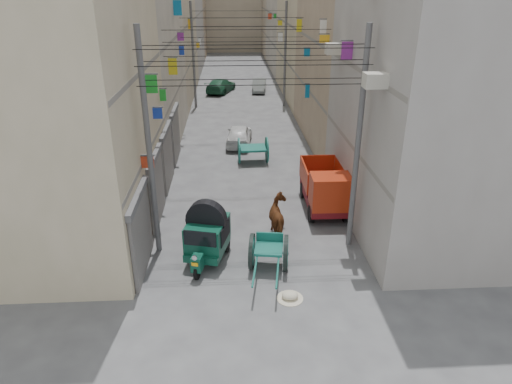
{
  "coord_description": "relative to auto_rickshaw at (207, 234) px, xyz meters",
  "views": [
    {
      "loc": [
        -0.8,
        -8.89,
        9.06
      ],
      "look_at": [
        0.07,
        6.5,
        2.05
      ],
      "focal_mm": 32.0,
      "sensor_mm": 36.0,
      "label": 1
    }
  ],
  "objects": [
    {
      "name": "auto_rickshaw",
      "position": [
        0.0,
        0.0,
        0.0
      ],
      "size": [
        1.82,
        2.58,
        1.76
      ],
      "rotation": [
        0.0,
        0.0,
        -0.25
      ],
      "color": "black",
      "rests_on": "ground"
    },
    {
      "name": "utility_poles",
      "position": [
        1.74,
        11.72,
        2.97
      ],
      "size": [
        7.4,
        22.2,
        8.0
      ],
      "color": "#4F4F51",
      "rests_on": "ground"
    },
    {
      "name": "ac_units",
      "position": [
        5.39,
        2.39,
        6.4
      ],
      "size": [
        0.7,
        6.55,
        3.35
      ],
      "color": "#B2ADA0",
      "rests_on": "ground"
    },
    {
      "name": "feed_sack",
      "position": [
        2.68,
        -2.49,
        -0.9
      ],
      "size": [
        0.53,
        0.42,
        0.26
      ],
      "primitive_type": "ellipsoid",
      "color": "beige",
      "rests_on": "ground"
    },
    {
      "name": "distant_car_green",
      "position": [
        0.08,
        28.3,
        -0.41
      ],
      "size": [
        3.07,
        4.64,
        1.25
      ],
      "primitive_type": "imported",
      "rotation": [
        0.0,
        0.0,
        2.81
      ],
      "color": "#1B5135",
      "rests_on": "ground"
    },
    {
      "name": "signboards",
      "position": [
        1.73,
        16.38,
        2.4
      ],
      "size": [
        8.22,
        40.52,
        5.67
      ],
      "color": "gold",
      "rests_on": "ground"
    },
    {
      "name": "tonga_cart",
      "position": [
        2.14,
        -0.73,
        -0.37
      ],
      "size": [
        1.49,
        2.94,
        1.27
      ],
      "rotation": [
        0.0,
        0.0,
        -0.15
      ],
      "color": "black",
      "rests_on": "ground"
    },
    {
      "name": "building_row_left",
      "position": [
        -6.26,
        28.85,
        5.42
      ],
      "size": [
        8.0,
        62.0,
        14.0
      ],
      "color": "#C2B193",
      "rests_on": "ground"
    },
    {
      "name": "second_cart",
      "position": [
        2.13,
        9.75,
        -0.27
      ],
      "size": [
        1.69,
        1.51,
        1.44
      ],
      "rotation": [
        0.0,
        0.0,
        0.04
      ],
      "color": "#155B50",
      "rests_on": "ground"
    },
    {
      "name": "ground",
      "position": [
        1.74,
        -5.28,
        -1.03
      ],
      "size": [
        140.0,
        140.0,
        0.0
      ],
      "primitive_type": "plane",
      "color": "#444446",
      "rests_on": "ground"
    },
    {
      "name": "shutters_left",
      "position": [
        -2.18,
        5.1,
        0.46
      ],
      "size": [
        0.18,
        14.4,
        2.88
      ],
      "color": "#525257",
      "rests_on": "ground"
    },
    {
      "name": "distant_car_grey",
      "position": [
        3.65,
        28.4,
        -0.46
      ],
      "size": [
        1.52,
        3.56,
        1.14
      ],
      "primitive_type": "imported",
      "rotation": [
        0.0,
        0.0,
        -0.09
      ],
      "color": "slate",
      "rests_on": "ground"
    },
    {
      "name": "distant_car_white",
      "position": [
        1.43,
        12.98,
        -0.41
      ],
      "size": [
        1.83,
        3.79,
        1.25
      ],
      "primitive_type": "imported",
      "rotation": [
        0.0,
        0.0,
        3.04
      ],
      "color": "silver",
      "rests_on": "ground"
    },
    {
      "name": "mini_truck",
      "position": [
        4.93,
        3.39,
        -0.04
      ],
      "size": [
        1.72,
        3.72,
        2.08
      ],
      "rotation": [
        0.0,
        0.0,
        -0.01
      ],
      "color": "black",
      "rests_on": "ground"
    },
    {
      "name": "building_row_right",
      "position": [
        9.73,
        28.85,
        5.42
      ],
      "size": [
        8.0,
        62.0,
        14.0
      ],
      "color": "gray",
      "rests_on": "ground"
    },
    {
      "name": "horse",
      "position": [
        2.77,
        1.48,
        -0.25
      ],
      "size": [
        1.05,
        1.95,
        1.58
      ],
      "primitive_type": "imported",
      "rotation": [
        0.0,
        0.0,
        3.25
      ],
      "color": "brown",
      "rests_on": "ground"
    },
    {
      "name": "end_cap_building",
      "position": [
        1.74,
        60.72,
        5.47
      ],
      "size": [
        22.0,
        10.0,
        13.0
      ],
      "primitive_type": "cube",
      "color": "#B8A990",
      "rests_on": "ground"
    },
    {
      "name": "overhead_cables",
      "position": [
        1.74,
        9.12,
        5.73
      ],
      "size": [
        7.4,
        22.52,
        1.12
      ],
      "color": "black",
      "rests_on": "ground"
    }
  ]
}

